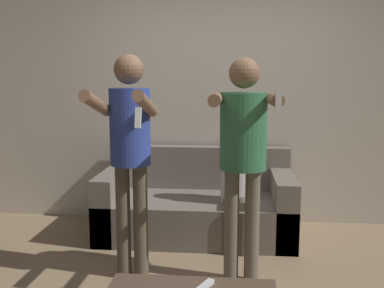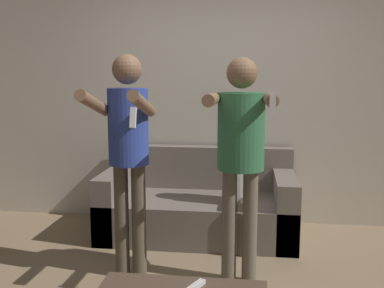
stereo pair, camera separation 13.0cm
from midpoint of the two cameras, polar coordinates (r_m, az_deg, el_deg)
wall_back at (r=4.75m, az=4.30°, el=6.22°), size 6.40×0.06×2.70m
couch at (r=4.46m, az=1.70°, el=-7.98°), size 1.85×0.92×0.82m
person_standing_left at (r=3.37m, az=-7.05°, el=0.32°), size 0.42×0.69×1.71m
person_standing_right at (r=3.27m, az=7.35°, el=0.09°), size 0.46×0.74×1.68m
person_seated at (r=4.14m, az=6.67°, el=-4.57°), size 0.29×0.52×1.13m
remote_far at (r=2.55m, az=2.00°, el=-17.60°), size 0.10×0.15×0.02m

